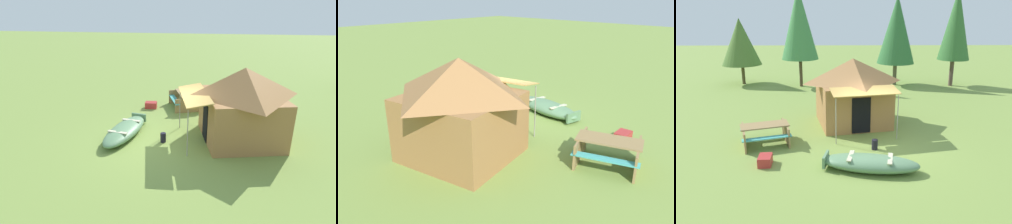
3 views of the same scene
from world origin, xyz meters
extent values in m
plane|color=olive|center=(0.00, 0.00, 0.00)|extent=(80.00, 80.00, 0.00)
ellipsoid|color=#5E875D|center=(-0.27, -1.57, 0.23)|extent=(3.12, 1.57, 0.47)
ellipsoid|color=#202F20|center=(-0.27, -1.57, 0.27)|extent=(2.87, 1.40, 0.17)
cube|color=beige|center=(0.32, -1.68, 0.43)|extent=(0.28, 0.79, 0.04)
cube|color=beige|center=(-0.86, -1.46, 0.43)|extent=(0.28, 0.79, 0.04)
cube|color=#5E875D|center=(-1.62, -1.31, 0.25)|extent=(0.20, 0.66, 0.36)
cube|color=#A26F3F|center=(-0.61, 2.90, 0.90)|extent=(3.29, 3.21, 1.80)
pyramid|color=#A26F3F|center=(-0.61, 2.90, 2.30)|extent=(3.55, 3.47, 1.01)
cube|color=black|center=(-0.33, 1.56, 0.76)|extent=(0.75, 0.18, 1.44)
cube|color=tan|center=(-0.24, 1.12, 1.85)|extent=(2.65, 1.40, 0.17)
cylinder|color=gray|center=(0.99, 0.98, 0.85)|extent=(0.04, 0.04, 1.71)
cylinder|color=gray|center=(-1.31, 0.51, 0.85)|extent=(0.04, 0.04, 1.71)
cube|color=olive|center=(-3.88, 0.58, 0.72)|extent=(1.84, 1.25, 0.04)
cube|color=#45A8A6|center=(-3.69, 0.02, 0.45)|extent=(1.68, 0.78, 0.04)
cube|color=#45A8A6|center=(-4.07, 1.15, 0.45)|extent=(1.68, 0.78, 0.04)
cube|color=olive|center=(-4.59, 0.35, 0.35)|extent=(0.52, 1.40, 0.70)
cube|color=olive|center=(-3.18, 0.82, 0.35)|extent=(0.52, 1.40, 0.70)
cube|color=#B42F2C|center=(-3.53, -1.14, 0.15)|extent=(0.43, 0.59, 0.30)
cylinder|color=black|center=(0.04, 0.01, 0.18)|extent=(0.26, 0.26, 0.36)
cylinder|color=#4B3B28|center=(-3.66, 10.49, 0.89)|extent=(0.21, 0.21, 1.79)
cone|color=#408345|center=(-3.66, 10.49, 4.02)|extent=(2.36, 2.36, 4.46)
cylinder|color=brown|center=(6.23, 10.53, 0.86)|extent=(0.26, 0.26, 1.73)
cone|color=#346932|center=(6.23, 10.53, 3.97)|extent=(2.02, 2.02, 4.49)
cylinder|color=brown|center=(2.54, 10.86, 0.73)|extent=(0.26, 0.26, 1.46)
cone|color=#2F6835|center=(2.54, 10.86, 3.62)|extent=(2.45, 2.45, 4.32)
cylinder|color=#4E4527|center=(-7.66, 11.31, 0.65)|extent=(0.21, 0.21, 1.31)
cone|color=#496D2E|center=(-7.66, 11.31, 2.82)|extent=(2.59, 2.59, 3.03)
camera|label=1|loc=(9.47, 1.45, 4.96)|focal=29.97mm
camera|label=2|loc=(-7.31, 8.22, 4.40)|focal=35.20mm
camera|label=3|loc=(-1.22, -10.42, 4.54)|focal=34.44mm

